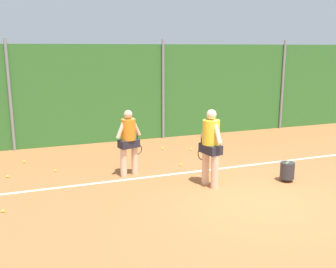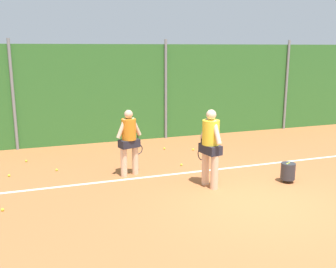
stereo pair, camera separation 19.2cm
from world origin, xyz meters
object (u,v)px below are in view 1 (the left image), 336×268
Objects in this scene: player_foreground_near at (211,144)px; tennis_ball_3 at (180,165)px; tennis_ball_2 at (55,171)px; tennis_ball_0 at (191,149)px; tennis_ball_1 at (8,176)px; player_midcourt at (129,139)px; tennis_ball_4 at (3,211)px; tennis_ball_6 at (24,162)px; tennis_ball_5 at (163,148)px; ball_hopper at (287,170)px.

player_foreground_near reaches higher than tennis_ball_3.
tennis_ball_0 is at bearing 10.30° from tennis_ball_2.
tennis_ball_1 is at bearing 52.61° from player_foreground_near.
player_midcourt is 1.90m from tennis_ball_3.
tennis_ball_0 is at bearing 18.59° from player_midcourt.
player_foreground_near is 3.57m from tennis_ball_0.
player_midcourt is at bearing -16.79° from tennis_ball_1.
tennis_ball_4 is at bearing -90.26° from tennis_ball_1.
player_midcourt is 3.57m from tennis_ball_6.
tennis_ball_6 is (-4.25, 1.87, 0.00)m from tennis_ball_3.
player_midcourt is at bearing 24.76° from tennis_ball_4.
tennis_ball_0 is at bearing -4.22° from tennis_ball_6.
player_midcourt is 2.99m from tennis_ball_5.
player_midcourt is at bearing -145.05° from tennis_ball_0.
tennis_ball_4 is (-1.23, -2.42, 0.00)m from tennis_ball_2.
player_midcourt is at bearing 153.23° from ball_hopper.
tennis_ball_6 is (-0.80, 1.19, 0.00)m from tennis_ball_2.
player_midcourt is 26.81× the size of tennis_ball_0.
tennis_ball_5 is (4.79, 1.32, 0.00)m from tennis_ball_1.
player_foreground_near reaches higher than tennis_ball_6.
tennis_ball_1 is at bearing 89.74° from tennis_ball_4.
tennis_ball_0 is 1.00× the size of tennis_ball_1.
player_foreground_near is at bearing -35.37° from tennis_ball_2.
tennis_ball_6 is at bearing -179.43° from tennis_ball_5.
player_midcourt is at bearing 37.85° from player_foreground_near.
tennis_ball_3 is (-2.05, 2.17, -0.26)m from ball_hopper.
tennis_ball_4 is (-5.67, -3.23, 0.00)m from tennis_ball_0.
ball_hopper is (2.00, -0.37, -0.78)m from player_foreground_near.
ball_hopper is 7.78× the size of tennis_ball_1.
tennis_ball_6 is at bearing 39.04° from player_foreground_near.
tennis_ball_5 is at bearing 37.34° from tennis_ball_4.
tennis_ball_0 is 0.97m from tennis_ball_5.
tennis_ball_3 is 4.99m from tennis_ball_4.
tennis_ball_0 is at bearing 56.26° from tennis_ball_3.
ball_hopper reaches higher than tennis_ball_3.
tennis_ball_5 is at bearing 0.57° from tennis_ball_6.
tennis_ball_1 is at bearing -164.58° from tennis_ball_5.
tennis_ball_3 is at bearing -11.16° from tennis_ball_2.
tennis_ball_2 is at bearing -169.70° from tennis_ball_0.
tennis_ball_2 is 1.00× the size of tennis_ball_3.
tennis_ball_0 and tennis_ball_2 have the same top height.
player_midcourt reaches higher than tennis_ball_3.
player_foreground_near is at bearing -26.95° from tennis_ball_1.
ball_hopper is 7.78× the size of tennis_ball_3.
tennis_ball_3 is (3.44, -0.68, 0.00)m from tennis_ball_2.
ball_hopper is at bearing -27.42° from tennis_ball_2.
tennis_ball_5 is at bearing -11.58° from player_foreground_near.
tennis_ball_3 is (-0.99, -1.49, 0.00)m from tennis_ball_0.
ball_hopper is 7.78× the size of tennis_ball_4.
tennis_ball_4 is 1.00× the size of tennis_ball_5.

